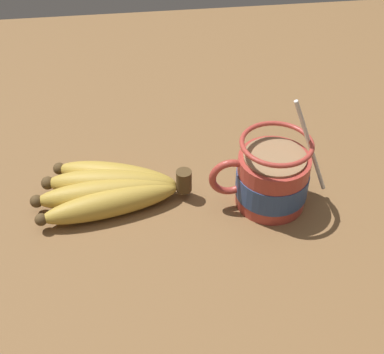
{
  "coord_description": "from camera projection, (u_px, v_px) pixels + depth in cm",
  "views": [
    {
      "loc": [
        7.86,
        44.79,
        50.88
      ],
      "look_at": [
        1.48,
        -4.74,
        7.47
      ],
      "focal_mm": 50.0,
      "sensor_mm": 36.0,
      "label": 1
    }
  ],
  "objects": [
    {
      "name": "coffee_mug",
      "position": [
        271.0,
        178.0,
        0.66
      ],
      "size": [
        15.23,
        9.06,
        15.25
      ],
      "color": "#B23D33",
      "rests_on": "table"
    },
    {
      "name": "banana_bunch",
      "position": [
        111.0,
        189.0,
        0.68
      ],
      "size": [
        20.36,
        12.7,
        4.16
      ],
      "color": "#4C381E",
      "rests_on": "table"
    },
    {
      "name": "table",
      "position": [
        209.0,
        236.0,
        0.67
      ],
      "size": [
        127.19,
        127.19,
        3.26
      ],
      "color": "brown",
      "rests_on": "ground"
    }
  ]
}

